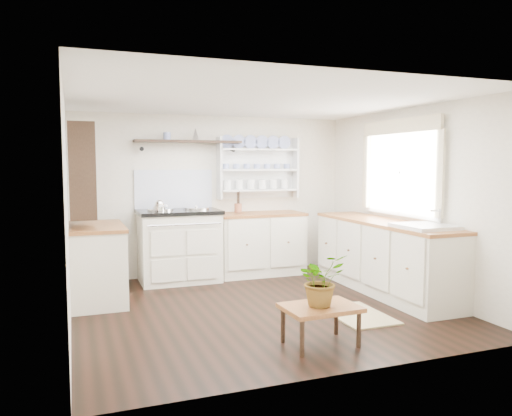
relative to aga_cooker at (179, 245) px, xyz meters
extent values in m
cube|color=black|center=(0.59, -1.57, -0.50)|extent=(4.00, 3.80, 0.01)
cube|color=beige|center=(0.59, 0.33, 0.65)|extent=(4.00, 0.02, 2.30)
cube|color=beige|center=(2.59, -1.57, 0.65)|extent=(0.02, 3.80, 2.30)
cube|color=beige|center=(-1.41, -1.57, 0.65)|extent=(0.02, 3.80, 2.30)
cube|color=white|center=(0.59, -1.57, 1.80)|extent=(4.00, 3.80, 0.01)
cube|color=white|center=(2.55, -1.42, 1.00)|extent=(0.04, 1.40, 1.00)
cube|color=white|center=(2.53, -1.42, 1.00)|extent=(0.02, 1.50, 1.10)
cube|color=beige|center=(2.51, -1.42, 1.58)|extent=(0.04, 1.55, 0.18)
cube|color=silver|center=(0.00, 0.00, -0.03)|extent=(1.06, 0.69, 0.93)
cube|color=black|center=(0.00, 0.00, 0.46)|extent=(1.10, 0.73, 0.05)
cylinder|color=silver|center=(-0.24, 0.00, 0.50)|extent=(0.36, 0.36, 0.03)
cylinder|color=silver|center=(0.24, 0.00, 0.50)|extent=(0.36, 0.36, 0.03)
cylinder|color=silver|center=(0.00, -0.38, 0.33)|extent=(0.95, 0.02, 0.02)
cube|color=beige|center=(1.19, 0.03, -0.06)|extent=(1.25, 0.60, 0.88)
cube|color=brown|center=(1.19, 0.03, 0.38)|extent=(1.27, 0.63, 0.04)
cube|color=beige|center=(2.29, -1.47, -0.06)|extent=(0.60, 2.40, 0.88)
cube|color=brown|center=(2.29, -1.47, 0.38)|extent=(0.62, 2.43, 0.04)
cube|color=white|center=(2.29, -2.22, 0.30)|extent=(0.55, 0.60, 0.28)
cylinder|color=silver|center=(2.49, -2.22, 0.50)|extent=(0.02, 0.02, 0.22)
cube|color=beige|center=(-1.11, -0.67, -0.06)|extent=(0.60, 1.10, 0.88)
cube|color=brown|center=(-1.11, -0.67, 0.38)|extent=(0.62, 1.13, 0.04)
cube|color=white|center=(1.24, 0.31, 1.05)|extent=(1.20, 0.03, 0.90)
cube|color=white|center=(1.24, 0.22, 1.05)|extent=(1.20, 0.22, 0.02)
cylinder|color=navy|center=(1.24, 0.23, 1.32)|extent=(0.20, 0.02, 0.20)
cube|color=black|center=(0.19, 0.20, 1.42)|extent=(1.50, 0.24, 0.04)
cone|color=black|center=(-0.46, 0.27, 1.31)|extent=(0.06, 0.20, 0.06)
cone|color=black|center=(0.84, 0.27, 1.31)|extent=(0.06, 0.20, 0.06)
cube|color=black|center=(-1.25, -0.67, 1.05)|extent=(0.28, 0.80, 1.05)
cylinder|color=#965537|center=(0.89, 0.11, 0.47)|extent=(0.11, 0.11, 0.13)
cube|color=brown|center=(0.68, -2.85, -0.16)|extent=(0.68, 0.50, 0.04)
cylinder|color=black|center=(0.41, -3.05, -0.34)|extent=(0.04, 0.04, 0.32)
cylinder|color=black|center=(0.39, -2.68, -0.34)|extent=(0.04, 0.04, 0.32)
cylinder|color=black|center=(0.96, -3.03, -0.34)|extent=(0.04, 0.04, 0.32)
cylinder|color=black|center=(0.95, -2.66, -0.34)|extent=(0.04, 0.04, 0.32)
imported|color=#3F7233|center=(0.68, -2.85, 0.09)|extent=(0.46, 0.42, 0.46)
cube|color=#908053|center=(1.46, -2.23, -0.49)|extent=(0.56, 0.85, 0.02)
camera|label=1|loc=(-1.36, -6.70, 1.11)|focal=35.00mm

